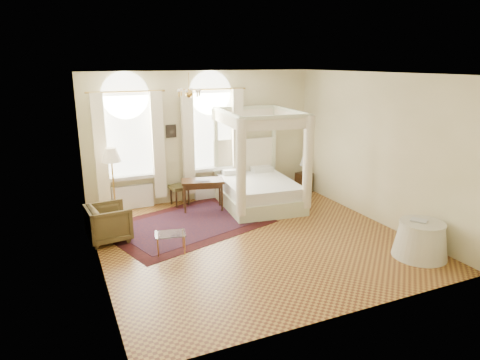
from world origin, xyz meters
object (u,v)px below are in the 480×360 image
object	(u,v)px
nightstand	(304,182)
stool	(180,189)
canopy_bed	(259,185)
armchair	(109,223)
coffee_table	(170,235)
writing_desk	(203,184)
side_table	(421,240)
floor_lamp	(111,159)

from	to	relation	value
nightstand	stool	distance (m)	3.48
canopy_bed	armchair	size ratio (longest dim) A/B	2.92
coffee_table	canopy_bed	bearing A→B (deg)	32.76
writing_desk	coffee_table	world-z (taller)	writing_desk
side_table	floor_lamp	bearing A→B (deg)	138.29
armchair	coffee_table	world-z (taller)	armchair
nightstand	stool	xyz separation A→B (m)	(-3.47, 0.32, 0.15)
writing_desk	stool	world-z (taller)	writing_desk
floor_lamp	stool	bearing A→B (deg)	11.71
nightstand	side_table	world-z (taller)	side_table
writing_desk	floor_lamp	distance (m)	2.20
stool	side_table	world-z (taller)	side_table
armchair	floor_lamp	bearing A→B (deg)	-18.69
stool	floor_lamp	bearing A→B (deg)	-168.29
stool	floor_lamp	distance (m)	1.94
canopy_bed	armchair	world-z (taller)	canopy_bed
nightstand	writing_desk	world-z (taller)	writing_desk
canopy_bed	floor_lamp	world-z (taller)	canopy_bed
writing_desk	coffee_table	distance (m)	2.48
canopy_bed	coffee_table	distance (m)	3.26
writing_desk	armchair	distance (m)	2.56
nightstand	floor_lamp	world-z (taller)	floor_lamp
stool	side_table	xyz separation A→B (m)	(3.25, -4.69, -0.09)
floor_lamp	side_table	distance (m)	6.63
stool	floor_lamp	xyz separation A→B (m)	(-1.63, -0.34, 1.00)
stool	armchair	xyz separation A→B (m)	(-1.93, -1.58, -0.05)
writing_desk	stool	xyz separation A→B (m)	(-0.41, 0.59, -0.22)
writing_desk	coffee_table	size ratio (longest dim) A/B	1.75
nightstand	stool	world-z (taller)	nightstand
writing_desk	canopy_bed	bearing A→B (deg)	-12.26
canopy_bed	coffee_table	world-z (taller)	canopy_bed
stool	side_table	size ratio (longest dim) A/B	0.51
canopy_bed	armchair	bearing A→B (deg)	-169.46
coffee_table	side_table	distance (m)	4.67
coffee_table	floor_lamp	xyz separation A→B (m)	(-0.69, 2.31, 1.07)
writing_desk	coffee_table	bearing A→B (deg)	-123.44
nightstand	floor_lamp	distance (m)	5.23
stool	armchair	world-z (taller)	armchair
armchair	coffee_table	bearing A→B (deg)	-142.27
canopy_bed	floor_lamp	size ratio (longest dim) A/B	1.44
floor_lamp	coffee_table	bearing A→B (deg)	-73.49
side_table	nightstand	bearing A→B (deg)	87.21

